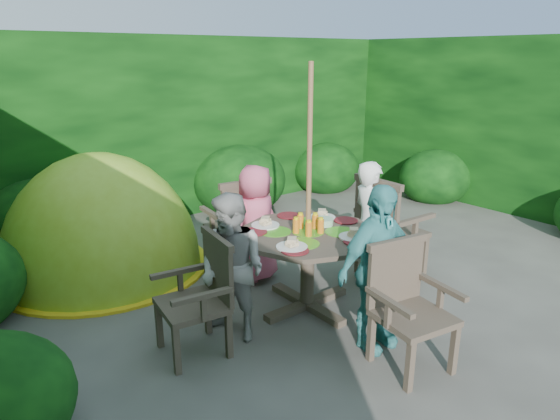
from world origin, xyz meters
TOP-DOWN VIEW (x-y plane):
  - ground at (0.00, 0.00)m, footprint 60.00×60.00m
  - hedge_enclosure at (0.00, 1.33)m, footprint 9.00×9.00m
  - patio_table at (-0.69, 0.35)m, footprint 1.29×1.29m
  - parasol_pole at (-0.69, 0.35)m, footprint 0.04×0.04m
  - garden_chair_right at (0.39, 0.34)m, footprint 0.59×0.65m
  - garden_chair_left at (-1.80, 0.34)m, footprint 0.55×0.60m
  - garden_chair_back at (-0.70, 1.44)m, footprint 0.65×0.60m
  - garden_chair_front at (-0.69, -0.75)m, footprint 0.62×0.58m
  - child_right at (0.11, 0.34)m, footprint 0.44×0.54m
  - child_left at (-1.49, 0.35)m, footprint 0.61×0.70m
  - child_back at (-0.69, 1.15)m, footprint 0.65×0.48m
  - child_front at (-0.70, -0.45)m, footprint 0.79×0.34m
  - dome_tent at (-1.84, 2.39)m, footprint 2.44×2.44m

SIDE VIEW (x-z plane):
  - ground at x=0.00m, z-range 0.00..0.00m
  - dome_tent at x=-1.84m, z-range -1.28..1.28m
  - garden_chair_left at x=-1.80m, z-range 0.03..0.93m
  - garden_chair_front at x=-0.69m, z-range 0.03..0.94m
  - garden_chair_back at x=-0.70m, z-range 0.03..1.03m
  - garden_chair_right at x=0.39m, z-range 0.04..1.08m
  - child_back at x=-0.69m, z-range 0.00..1.21m
  - child_left at x=-1.49m, z-range 0.00..1.23m
  - patio_table at x=-0.69m, z-range 0.18..1.07m
  - child_right at x=0.11m, z-range 0.00..1.28m
  - child_front at x=-0.70m, z-range 0.00..1.34m
  - parasol_pole at x=-0.69m, z-range 0.00..2.20m
  - hedge_enclosure at x=0.00m, z-range 0.00..2.50m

